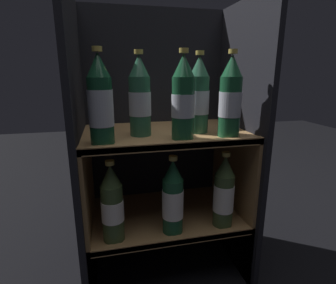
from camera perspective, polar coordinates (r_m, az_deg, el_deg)
name	(u,v)px	position (r m, az deg, el deg)	size (l,w,h in m)	color
fridge_back_wall	(155,134)	(1.18, -2.81, 1.82)	(0.63, 0.02, 1.04)	black
fridge_side_left	(80,151)	(0.97, -18.52, -1.79)	(0.02, 0.42, 1.04)	black
fridge_side_right	(238,141)	(1.09, 15.04, 0.25)	(0.02, 0.42, 1.04)	black
shelf_lower	(165,224)	(1.11, -0.57, -17.36)	(0.59, 0.38, 0.24)	#9E7547
shelf_upper	(165,173)	(1.01, -0.64, -6.70)	(0.59, 0.38, 0.58)	#9E7547
bottle_upper_front_0	(100,102)	(0.80, -14.50, 8.35)	(0.07, 0.07, 0.28)	#144228
bottle_upper_front_1	(183,100)	(0.83, 3.32, 9.16)	(0.07, 0.07, 0.28)	#194C2D
bottle_upper_front_2	(230,99)	(0.89, 13.40, 9.13)	(0.07, 0.07, 0.28)	#194C2D
bottle_upper_back_0	(140,98)	(0.89, -6.15, 9.44)	(0.07, 0.07, 0.28)	#285B42
bottle_upper_back_1	(199,97)	(0.94, 6.68, 9.69)	(0.07, 0.07, 0.28)	#285B42
bottle_lower_front_0	(112,205)	(0.90, -12.03, -13.27)	(0.07, 0.07, 0.28)	#384C28
bottle_lower_front_1	(172,199)	(0.92, 0.84, -12.30)	(0.07, 0.07, 0.28)	#194C2D
bottle_lower_front_2	(224,193)	(0.98, 12.05, -10.87)	(0.07, 0.07, 0.28)	#384C28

